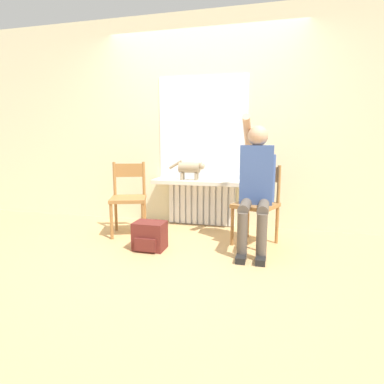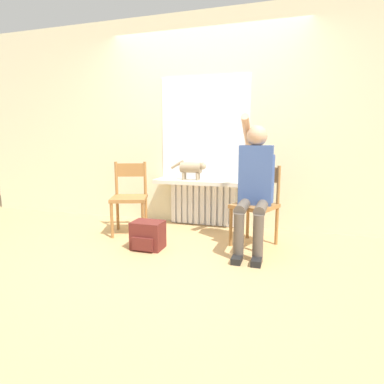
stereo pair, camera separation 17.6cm
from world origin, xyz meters
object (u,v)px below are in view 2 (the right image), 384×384
person (255,181)px  backpack (148,235)px  chair_left (130,196)px  chair_right (256,204)px  cat (192,168)px

person → backpack: bearing=-161.1°
chair_left → chair_right: bearing=-19.6°
cat → backpack: bearing=-100.6°
cat → person: bearing=-35.1°
cat → chair_left: bearing=-142.4°
chair_right → person: (-0.01, -0.12, 0.26)m
chair_left → chair_right: 1.51m
backpack → cat: bearing=79.4°
person → cat: person is taller
chair_left → backpack: bearing=-65.8°
person → backpack: person is taller
chair_right → cat: size_ratio=1.81×
person → chair_right: bearing=83.0°
chair_left → cat: size_ratio=1.81×
person → cat: (-0.86, 0.61, 0.06)m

